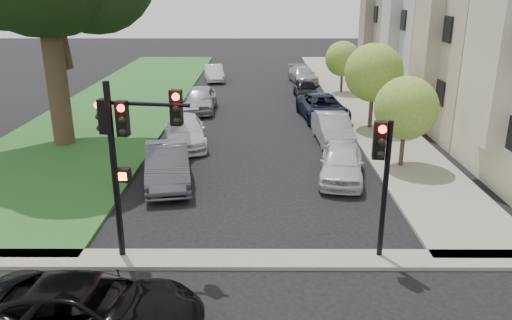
{
  "coord_description": "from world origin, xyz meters",
  "views": [
    {
      "loc": [
        0.05,
        -10.37,
        7.26
      ],
      "look_at": [
        0.0,
        5.0,
        2.0
      ],
      "focal_mm": 35.0,
      "sensor_mm": 36.0,
      "label": 1
    }
  ],
  "objects_px": {
    "car_parked_7": "(200,99)",
    "traffic_signal_secondary": "(382,165)",
    "small_tree_c": "(343,59)",
    "car_parked_5": "(167,165)",
    "car_parked_2": "(323,107)",
    "car_parked_3": "(306,89)",
    "small_tree_a": "(406,108)",
    "car_parked_9": "(214,73)",
    "car_cross_near": "(89,311)",
    "small_tree_b": "(374,73)",
    "car_parked_0": "(342,163)",
    "car_parked_1": "(333,129)",
    "car_parked_4": "(303,75)",
    "traffic_signal_main": "(127,140)",
    "car_parked_6": "(185,131)"
  },
  "relations": [
    {
      "from": "car_parked_7",
      "to": "traffic_signal_secondary",
      "type": "bearing_deg",
      "value": -69.15
    },
    {
      "from": "small_tree_c",
      "to": "car_parked_5",
      "type": "distance_m",
      "value": 20.55
    },
    {
      "from": "car_parked_2",
      "to": "small_tree_c",
      "type": "bearing_deg",
      "value": 66.93
    },
    {
      "from": "car_parked_3",
      "to": "small_tree_a",
      "type": "bearing_deg",
      "value": -79.52
    },
    {
      "from": "car_parked_2",
      "to": "traffic_signal_secondary",
      "type": "bearing_deg",
      "value": -98.11
    },
    {
      "from": "small_tree_a",
      "to": "car_parked_9",
      "type": "relative_size",
      "value": 0.98
    },
    {
      "from": "car_cross_near",
      "to": "small_tree_b",
      "type": "bearing_deg",
      "value": -25.91
    },
    {
      "from": "small_tree_c",
      "to": "car_parked_3",
      "type": "relative_size",
      "value": 0.97
    },
    {
      "from": "small_tree_a",
      "to": "car_parked_7",
      "type": "bearing_deg",
      "value": 132.78
    },
    {
      "from": "small_tree_b",
      "to": "car_parked_0",
      "type": "bearing_deg",
      "value": -109.93
    },
    {
      "from": "car_parked_2",
      "to": "car_parked_3",
      "type": "bearing_deg",
      "value": 87.88
    },
    {
      "from": "car_parked_5",
      "to": "car_parked_9",
      "type": "bearing_deg",
      "value": 79.85
    },
    {
      "from": "car_parked_1",
      "to": "car_parked_3",
      "type": "bearing_deg",
      "value": 89.02
    },
    {
      "from": "car_parked_3",
      "to": "car_parked_9",
      "type": "relative_size",
      "value": 0.98
    },
    {
      "from": "traffic_signal_secondary",
      "to": "car_parked_5",
      "type": "height_order",
      "value": "traffic_signal_secondary"
    },
    {
      "from": "car_parked_2",
      "to": "car_parked_3",
      "type": "xyz_separation_m",
      "value": [
        -0.44,
        6.01,
        -0.05
      ]
    },
    {
      "from": "small_tree_b",
      "to": "car_parked_1",
      "type": "bearing_deg",
      "value": -133.67
    },
    {
      "from": "car_cross_near",
      "to": "car_parked_3",
      "type": "bearing_deg",
      "value": -11.87
    },
    {
      "from": "car_parked_4",
      "to": "car_parked_9",
      "type": "relative_size",
      "value": 1.12
    },
    {
      "from": "traffic_signal_secondary",
      "to": "traffic_signal_main",
      "type": "bearing_deg",
      "value": 179.65
    },
    {
      "from": "small_tree_b",
      "to": "car_parked_4",
      "type": "height_order",
      "value": "small_tree_b"
    },
    {
      "from": "car_parked_0",
      "to": "car_parked_5",
      "type": "xyz_separation_m",
      "value": [
        -6.89,
        -0.44,
        0.06
      ]
    },
    {
      "from": "small_tree_b",
      "to": "traffic_signal_secondary",
      "type": "distance_m",
      "value": 14.2
    },
    {
      "from": "car_parked_5",
      "to": "car_parked_9",
      "type": "xyz_separation_m",
      "value": [
        -0.11,
        23.36,
        -0.11
      ]
    },
    {
      "from": "car_parked_6",
      "to": "car_parked_7",
      "type": "bearing_deg",
      "value": 80.49
    },
    {
      "from": "car_parked_0",
      "to": "car_parked_1",
      "type": "bearing_deg",
      "value": 95.77
    },
    {
      "from": "car_parked_4",
      "to": "car_parked_7",
      "type": "bearing_deg",
      "value": -134.08
    },
    {
      "from": "car_parked_2",
      "to": "car_parked_7",
      "type": "bearing_deg",
      "value": 157.89
    },
    {
      "from": "car_cross_near",
      "to": "car_parked_1",
      "type": "xyz_separation_m",
      "value": [
        7.38,
        14.84,
        0.03
      ]
    },
    {
      "from": "traffic_signal_main",
      "to": "car_parked_1",
      "type": "bearing_deg",
      "value": 57.65
    },
    {
      "from": "traffic_signal_secondary",
      "to": "small_tree_a",
      "type": "bearing_deg",
      "value": 69.78
    },
    {
      "from": "small_tree_c",
      "to": "car_parked_7",
      "type": "relative_size",
      "value": 0.84
    },
    {
      "from": "small_tree_a",
      "to": "small_tree_c",
      "type": "distance_m",
      "value": 16.17
    },
    {
      "from": "traffic_signal_main",
      "to": "car_parked_3",
      "type": "distance_m",
      "value": 23.26
    },
    {
      "from": "car_cross_near",
      "to": "car_parked_1",
      "type": "distance_m",
      "value": 16.57
    },
    {
      "from": "car_parked_4",
      "to": "car_parked_9",
      "type": "xyz_separation_m",
      "value": [
        -7.34,
        0.78,
        0.01
      ]
    },
    {
      "from": "small_tree_c",
      "to": "traffic_signal_secondary",
      "type": "distance_m",
      "value": 24.0
    },
    {
      "from": "car_cross_near",
      "to": "car_parked_9",
      "type": "xyz_separation_m",
      "value": [
        0.01,
        32.6,
        -0.03
      ]
    },
    {
      "from": "small_tree_b",
      "to": "car_parked_1",
      "type": "distance_m",
      "value": 4.23
    },
    {
      "from": "car_parked_3",
      "to": "car_cross_near",
      "type": "bearing_deg",
      "value": -105.77
    },
    {
      "from": "car_cross_near",
      "to": "car_parked_5",
      "type": "xyz_separation_m",
      "value": [
        0.12,
        9.24,
        0.08
      ]
    },
    {
      "from": "traffic_signal_secondary",
      "to": "small_tree_b",
      "type": "bearing_deg",
      "value": 78.54
    },
    {
      "from": "traffic_signal_main",
      "to": "car_parked_0",
      "type": "xyz_separation_m",
      "value": [
        6.81,
        6.18,
        -2.79
      ]
    },
    {
      "from": "car_parked_0",
      "to": "car_parked_4",
      "type": "xyz_separation_m",
      "value": [
        0.34,
        22.14,
        -0.06
      ]
    },
    {
      "from": "small_tree_c",
      "to": "car_parked_1",
      "type": "xyz_separation_m",
      "value": [
        -2.42,
        -12.44,
        -1.81
      ]
    },
    {
      "from": "car_parked_3",
      "to": "car_parked_9",
      "type": "height_order",
      "value": "car_parked_3"
    },
    {
      "from": "car_cross_near",
      "to": "car_parked_2",
      "type": "relative_size",
      "value": 0.96
    },
    {
      "from": "car_parked_2",
      "to": "car_parked_4",
      "type": "height_order",
      "value": "car_parked_2"
    },
    {
      "from": "small_tree_b",
      "to": "small_tree_c",
      "type": "relative_size",
      "value": 1.22
    },
    {
      "from": "small_tree_b",
      "to": "car_parked_3",
      "type": "relative_size",
      "value": 1.19
    }
  ]
}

